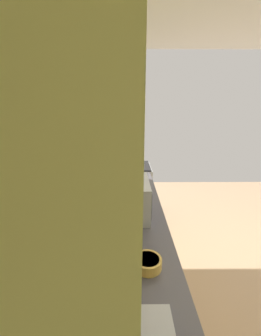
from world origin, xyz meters
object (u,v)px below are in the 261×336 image
Objects in this scene: oven_range at (130,191)px; kettle at (138,179)px; microwave at (127,197)px; bowl at (148,262)px.

kettle is at bearing -174.16° from oven_range.
microwave is 0.67m from bowl.
oven_range is 1.63m from microwave.
microwave is 0.70m from kettle.
bowl is (-2.16, -0.09, 0.46)m from oven_range.
microwave reaches higher than kettle.
microwave is (-1.52, 0.04, 0.58)m from oven_range.
oven_range is 0.99m from kettle.
microwave reaches higher than oven_range.
oven_range is at bearing -1.64° from microwave.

